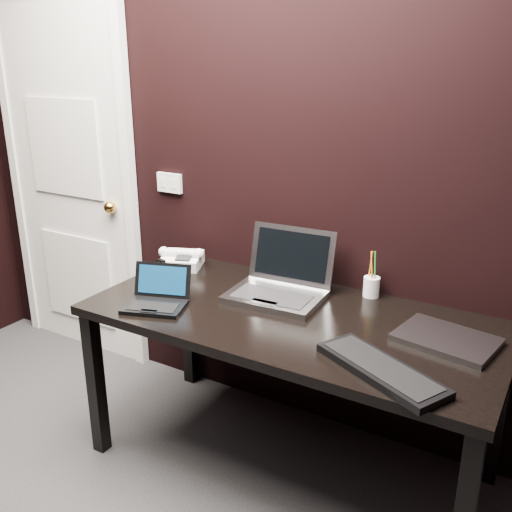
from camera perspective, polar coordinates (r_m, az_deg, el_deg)
The scene contains 11 objects.
wall_back at distance 2.66m, azimuth 1.95°, elevation 9.77°, with size 4.00×4.00×0.00m, color black.
door at distance 3.53m, azimuth -18.04°, elevation 6.99°, with size 0.99×0.10×2.14m.
wall_switch at distance 3.03m, azimuth -8.65°, elevation 7.25°, with size 0.15×0.02×0.10m.
desk at distance 2.39m, azimuth 3.50°, elevation -7.55°, with size 1.70×0.80×0.74m.
netbook at distance 2.45m, azimuth -9.89°, elevation -4.24°, with size 0.31×0.29×0.16m.
silver_laptop at distance 2.51m, azimuth 2.38°, elevation -2.88°, with size 0.42×0.39×0.28m.
ext_keyboard at distance 1.98m, azimuth 12.39°, elevation -11.01°, with size 0.50×0.36×0.03m.
closed_laptop at distance 2.24m, azimuth 18.50°, elevation -7.91°, with size 0.39×0.31×0.02m.
desk_phone at distance 2.88m, azimuth -7.42°, elevation -0.32°, with size 0.24×0.23×0.11m.
mobile_phone at distance 2.77m, azimuth -9.47°, elevation -1.45°, with size 0.06×0.05×0.09m.
pen_cup at distance 2.56m, azimuth 11.47°, elevation -2.95°, with size 0.09×0.09×0.21m.
Camera 1 is at (1.26, -0.51, 1.74)m, focal length 40.00 mm.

